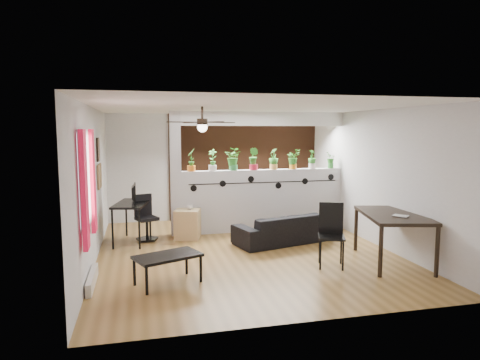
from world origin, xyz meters
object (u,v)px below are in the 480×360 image
at_px(cube_shelf, 188,224).
at_px(office_chair, 146,221).
at_px(potted_plant_1, 213,159).
at_px(potted_plant_3, 254,158).
at_px(dining_table, 393,219).
at_px(potted_plant_2, 233,158).
at_px(potted_plant_7, 331,160).
at_px(potted_plant_6, 312,159).
at_px(ceiling_fan, 202,124).
at_px(coffee_table, 168,258).
at_px(cup, 190,207).
at_px(potted_plant_5, 293,159).
at_px(potted_plant_0, 191,159).
at_px(computer_desk, 132,206).
at_px(sofa, 283,229).
at_px(folding_chair, 331,229).
at_px(potted_plant_4, 274,158).

height_order(cube_shelf, office_chair, office_chair).
xyz_separation_m(potted_plant_1, potted_plant_3, (0.90, -0.00, 0.01)).
xyz_separation_m(cube_shelf, dining_table, (3.16, -2.38, 0.45)).
distance_m(cube_shelf, office_chair, 0.84).
distance_m(potted_plant_2, office_chair, 2.24).
bearing_deg(potted_plant_2, potted_plant_7, -0.00).
bearing_deg(potted_plant_6, office_chair, -175.49).
bearing_deg(ceiling_fan, potted_plant_1, 75.32).
bearing_deg(ceiling_fan, potted_plant_7, 29.51).
bearing_deg(potted_plant_6, cube_shelf, -173.18).
distance_m(ceiling_fan, potted_plant_1, 2.00).
bearing_deg(coffee_table, cube_shelf, 77.48).
relative_size(ceiling_fan, cup, 9.79).
height_order(potted_plant_5, dining_table, potted_plant_5).
bearing_deg(cube_shelf, potted_plant_2, 35.13).
height_order(potted_plant_0, potted_plant_6, potted_plant_0).
bearing_deg(potted_plant_6, potted_plant_1, -180.00).
relative_size(computer_desk, coffee_table, 1.14).
bearing_deg(cube_shelf, ceiling_fan, -68.58).
bearing_deg(ceiling_fan, sofa, 23.27).
xyz_separation_m(cup, office_chair, (-0.88, 0.05, -0.25)).
distance_m(potted_plant_0, potted_plant_7, 3.16).
relative_size(potted_plant_2, potted_plant_3, 1.00).
xyz_separation_m(sofa, cube_shelf, (-1.80, 0.73, 0.03)).
height_order(potted_plant_6, coffee_table, potted_plant_6).
relative_size(potted_plant_6, coffee_table, 0.40).
relative_size(potted_plant_7, computer_desk, 0.31).
height_order(cup, coffee_table, cup).
distance_m(potted_plant_0, dining_table, 4.16).
height_order(ceiling_fan, dining_table, ceiling_fan).
height_order(potted_plant_7, dining_table, potted_plant_7).
height_order(sofa, coffee_table, sofa).
bearing_deg(potted_plant_7, potted_plant_3, -180.00).
height_order(potted_plant_1, cup, potted_plant_1).
xyz_separation_m(potted_plant_6, computer_desk, (-3.93, -0.38, -0.85)).
bearing_deg(coffee_table, potted_plant_1, 68.23).
xyz_separation_m(potted_plant_1, potted_plant_2, (0.45, 0.00, 0.01)).
bearing_deg(potted_plant_1, computer_desk, -167.19).
relative_size(potted_plant_2, office_chair, 0.54).
distance_m(potted_plant_6, computer_desk, 4.04).
distance_m(potted_plant_1, coffee_table, 3.32).
height_order(potted_plant_2, folding_chair, potted_plant_2).
bearing_deg(computer_desk, ceiling_fan, -49.65).
height_order(potted_plant_5, folding_chair, potted_plant_5).
height_order(potted_plant_6, sofa, potted_plant_6).
bearing_deg(potted_plant_0, potted_plant_4, 0.00).
height_order(potted_plant_1, potted_plant_2, potted_plant_2).
xyz_separation_m(ceiling_fan, potted_plant_3, (1.37, 1.80, -0.71)).
height_order(potted_plant_1, potted_plant_5, potted_plant_1).
bearing_deg(potted_plant_5, potted_plant_2, 180.00).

